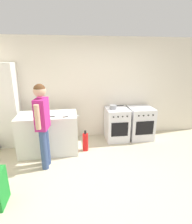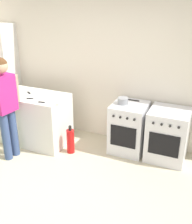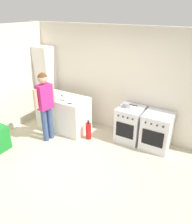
{
  "view_description": "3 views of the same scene",
  "coord_description": "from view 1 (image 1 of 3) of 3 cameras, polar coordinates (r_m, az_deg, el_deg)",
  "views": [
    {
      "loc": [
        -0.81,
        -2.58,
        2.12
      ],
      "look_at": [
        -0.29,
        0.93,
        0.99
      ],
      "focal_mm": 28.0,
      "sensor_mm": 36.0,
      "label": 1
    },
    {
      "loc": [
        1.55,
        -2.54,
        2.56
      ],
      "look_at": [
        0.04,
        0.89,
        0.94
      ],
      "focal_mm": 45.0,
      "sensor_mm": 36.0,
      "label": 2
    },
    {
      "loc": [
        1.99,
        -2.75,
        2.94
      ],
      "look_at": [
        -0.11,
        0.77,
        0.97
      ],
      "focal_mm": 35.0,
      "sensor_mm": 36.0,
      "label": 3
    }
  ],
  "objects": [
    {
      "name": "ground_plane",
      "position": [
        3.44,
        7.62,
        -20.68
      ],
      "size": [
        8.0,
        8.0,
        0.0
      ],
      "primitive_type": "plane",
      "color": "beige"
    },
    {
      "name": "back_wall",
      "position": [
        4.67,
        1.77,
        7.5
      ],
      "size": [
        6.0,
        0.1,
        2.6
      ],
      "primitive_type": "cube",
      "color": "silver",
      "rests_on": "ground"
    },
    {
      "name": "counter_unit",
      "position": [
        4.17,
        -15.18,
        -6.67
      ],
      "size": [
        1.3,
        0.7,
        0.9
      ],
      "primitive_type": "cube",
      "color": "silver",
      "rests_on": "ground"
    },
    {
      "name": "oven_left",
      "position": [
        4.64,
        6.74,
        -3.95
      ],
      "size": [
        0.57,
        0.62,
        0.85
      ],
      "color": "silver",
      "rests_on": "ground"
    },
    {
      "name": "oven_right",
      "position": [
        4.84,
        14.22,
        -3.44
      ],
      "size": [
        0.62,
        0.62,
        0.85
      ],
      "color": "silver",
      "rests_on": "ground"
    },
    {
      "name": "pot",
      "position": [
        4.44,
        5.62,
        1.61
      ],
      "size": [
        0.36,
        0.18,
        0.1
      ],
      "color": "gray",
      "rests_on": "oven_left"
    },
    {
      "name": "knife_chef",
      "position": [
        4.12,
        -17.32,
        -0.36
      ],
      "size": [
        0.28,
        0.2,
        0.01
      ],
      "color": "silver",
      "rests_on": "counter_unit"
    },
    {
      "name": "knife_carving",
      "position": [
        3.84,
        -12.67,
        -1.27
      ],
      "size": [
        0.32,
        0.13,
        0.01
      ],
      "color": "silver",
      "rests_on": "counter_unit"
    },
    {
      "name": "knife_bread",
      "position": [
        3.76,
        -8.43,
        -1.43
      ],
      "size": [
        0.35,
        0.1,
        0.01
      ],
      "color": "silver",
      "rests_on": "counter_unit"
    },
    {
      "name": "person",
      "position": [
        3.4,
        -17.11,
        -2.35
      ],
      "size": [
        0.25,
        0.56,
        1.67
      ],
      "color": "#384C7A",
      "rests_on": "ground"
    },
    {
      "name": "fire_extinguisher",
      "position": [
        4.15,
        -3.48,
        -9.7
      ],
      "size": [
        0.13,
        0.13,
        0.5
      ],
      "color": "red",
      "rests_on": "ground"
    },
    {
      "name": "larder_cabinet",
      "position": [
        4.65,
        -26.78,
        1.75
      ],
      "size": [
        0.48,
        0.44,
        2.0
      ],
      "primitive_type": "cube",
      "color": "silver",
      "rests_on": "ground"
    }
  ]
}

